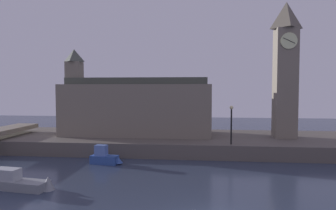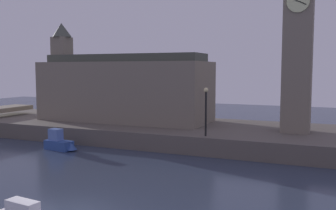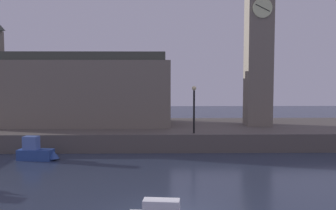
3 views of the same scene
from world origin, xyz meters
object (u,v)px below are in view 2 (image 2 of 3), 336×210
object	(u,v)px
streetlamp	(206,106)
boat_tour_blue	(60,143)
parliament_hall	(122,88)
clock_tower	(298,39)

from	to	relation	value
streetlamp	boat_tour_blue	distance (m)	12.77
parliament_hall	boat_tour_blue	world-z (taller)	parliament_hall
streetlamp	parliament_hall	bearing A→B (deg)	152.08
clock_tower	parliament_hall	size ratio (longest dim) A/B	0.86
clock_tower	boat_tour_blue	world-z (taller)	clock_tower
parliament_hall	streetlamp	xyz separation A→B (m)	(11.05, -5.85, -0.94)
parliament_hall	boat_tour_blue	bearing A→B (deg)	-95.41
streetlamp	boat_tour_blue	size ratio (longest dim) A/B	1.22
boat_tour_blue	clock_tower	bearing A→B (deg)	24.03
boat_tour_blue	parliament_hall	bearing A→B (deg)	84.59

